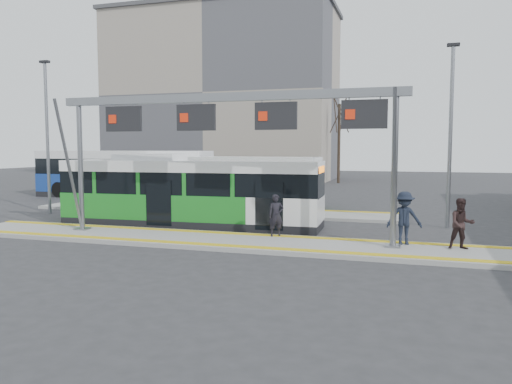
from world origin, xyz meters
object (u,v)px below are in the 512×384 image
Objects in this scene: gantry at (225,123)px; passenger_b at (462,224)px; hero_bus at (190,193)px; passenger_c at (404,218)px; passenger_a at (276,215)px.

gantry is 8.63m from passenger_b.
hero_bus reaches higher than passenger_c.
gantry is 3.85m from passenger_a.
passenger_a is (1.65, 0.85, -3.37)m from gantry.
passenger_b is (10.82, -2.84, -0.47)m from hero_bus.
passenger_a is at bearing -29.48° from hero_bus.
hero_bus is 5.09m from passenger_a.
hero_bus is 7.02× the size of passenger_b.
gantry reaches higher than passenger_b.
passenger_a is 6.33m from passenger_b.
passenger_c is at bearing 158.70° from passenger_b.
hero_bus is at bearing 132.34° from gantry.
passenger_b is (6.30, -0.55, 0.05)m from passenger_a.
passenger_c is (6.19, 0.61, -3.25)m from gantry.
passenger_b is at bearing 2.11° from gantry.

